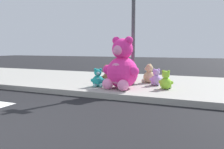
{
  "coord_description": "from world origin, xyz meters",
  "views": [
    {
      "loc": [
        2.93,
        -1.89,
        1.25
      ],
      "look_at": [
        0.66,
        3.6,
        0.55
      ],
      "focal_mm": 35.35,
      "sensor_mm": 36.0,
      "label": 1
    }
  ],
  "objects_px": {
    "plush_teal": "(98,79)",
    "plush_brown": "(108,77)",
    "plush_pink_large": "(122,68)",
    "plush_tan": "(149,75)",
    "plush_red": "(123,73)",
    "sign_pole": "(133,28)",
    "plush_lime": "(166,81)",
    "plush_lavender": "(156,79)"
  },
  "relations": [
    {
      "from": "sign_pole",
      "to": "plush_brown",
      "type": "bearing_deg",
      "value": -168.62
    },
    {
      "from": "plush_lavender",
      "to": "plush_lime",
      "type": "xyz_separation_m",
      "value": [
        0.37,
        -0.52,
        0.01
      ]
    },
    {
      "from": "sign_pole",
      "to": "plush_brown",
      "type": "relative_size",
      "value": 5.19
    },
    {
      "from": "plush_teal",
      "to": "plush_brown",
      "type": "xyz_separation_m",
      "value": [
        0.14,
        0.46,
        0.03
      ]
    },
    {
      "from": "plush_pink_large",
      "to": "plush_tan",
      "type": "height_order",
      "value": "plush_pink_large"
    },
    {
      "from": "plush_brown",
      "to": "plush_lavender",
      "type": "distance_m",
      "value": 1.44
    },
    {
      "from": "plush_teal",
      "to": "plush_lime",
      "type": "relative_size",
      "value": 1.03
    },
    {
      "from": "plush_teal",
      "to": "plush_lavender",
      "type": "distance_m",
      "value": 1.75
    },
    {
      "from": "sign_pole",
      "to": "plush_pink_large",
      "type": "xyz_separation_m",
      "value": [
        -0.14,
        -0.59,
        -1.13
      ]
    },
    {
      "from": "plush_tan",
      "to": "plush_lime",
      "type": "height_order",
      "value": "plush_tan"
    },
    {
      "from": "plush_brown",
      "to": "plush_red",
      "type": "bearing_deg",
      "value": 76.18
    },
    {
      "from": "plush_tan",
      "to": "plush_lavender",
      "type": "xyz_separation_m",
      "value": [
        0.33,
        -0.42,
        -0.04
      ]
    },
    {
      "from": "plush_lime",
      "to": "plush_teal",
      "type": "bearing_deg",
      "value": -169.37
    },
    {
      "from": "plush_red",
      "to": "plush_lime",
      "type": "xyz_separation_m",
      "value": [
        1.55,
        -0.89,
        -0.08
      ]
    },
    {
      "from": "plush_tan",
      "to": "plush_lavender",
      "type": "height_order",
      "value": "plush_tan"
    },
    {
      "from": "plush_tan",
      "to": "plush_brown",
      "type": "relative_size",
      "value": 1.0
    },
    {
      "from": "plush_brown",
      "to": "plush_lavender",
      "type": "relative_size",
      "value": 1.21
    },
    {
      "from": "plush_lavender",
      "to": "plush_lime",
      "type": "relative_size",
      "value": 0.97
    },
    {
      "from": "plush_red",
      "to": "sign_pole",
      "type": "bearing_deg",
      "value": -49.79
    },
    {
      "from": "plush_tan",
      "to": "plush_teal",
      "type": "distance_m",
      "value": 1.76
    },
    {
      "from": "plush_pink_large",
      "to": "plush_red",
      "type": "height_order",
      "value": "plush_pink_large"
    },
    {
      "from": "plush_lime",
      "to": "sign_pole",
      "type": "bearing_deg",
      "value": 166.09
    },
    {
      "from": "plush_pink_large",
      "to": "plush_lime",
      "type": "distance_m",
      "value": 1.26
    },
    {
      "from": "plush_brown",
      "to": "plush_lime",
      "type": "distance_m",
      "value": 1.75
    },
    {
      "from": "plush_tan",
      "to": "plush_teal",
      "type": "bearing_deg",
      "value": -132.55
    },
    {
      "from": "plush_pink_large",
      "to": "plush_lavender",
      "type": "xyz_separation_m",
      "value": [
        0.79,
        0.86,
        -0.37
      ]
    },
    {
      "from": "sign_pole",
      "to": "plush_lavender",
      "type": "bearing_deg",
      "value": 22.59
    },
    {
      "from": "plush_pink_large",
      "to": "plush_lavender",
      "type": "distance_m",
      "value": 1.23
    },
    {
      "from": "sign_pole",
      "to": "plush_lavender",
      "type": "xyz_separation_m",
      "value": [
        0.65,
        0.27,
        -1.49
      ]
    },
    {
      "from": "plush_red",
      "to": "plush_lime",
      "type": "height_order",
      "value": "plush_red"
    },
    {
      "from": "plush_pink_large",
      "to": "plush_red",
      "type": "relative_size",
      "value": 2.0
    },
    {
      "from": "sign_pole",
      "to": "plush_lime",
      "type": "distance_m",
      "value": 1.82
    },
    {
      "from": "plush_pink_large",
      "to": "plush_tan",
      "type": "distance_m",
      "value": 1.4
    },
    {
      "from": "plush_lime",
      "to": "plush_brown",
      "type": "bearing_deg",
      "value": 176.59
    },
    {
      "from": "plush_tan",
      "to": "plush_lavender",
      "type": "distance_m",
      "value": 0.53
    },
    {
      "from": "plush_red",
      "to": "plush_teal",
      "type": "bearing_deg",
      "value": -104.86
    },
    {
      "from": "sign_pole",
      "to": "plush_lavender",
      "type": "height_order",
      "value": "sign_pole"
    },
    {
      "from": "plush_pink_large",
      "to": "plush_teal",
      "type": "relative_size",
      "value": 2.65
    },
    {
      "from": "plush_brown",
      "to": "plush_lime",
      "type": "bearing_deg",
      "value": -3.41
    },
    {
      "from": "sign_pole",
      "to": "plush_red",
      "type": "bearing_deg",
      "value": 130.21
    },
    {
      "from": "plush_lavender",
      "to": "plush_pink_large",
      "type": "bearing_deg",
      "value": -132.63
    },
    {
      "from": "plush_tan",
      "to": "plush_lime",
      "type": "relative_size",
      "value": 1.17
    }
  ]
}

